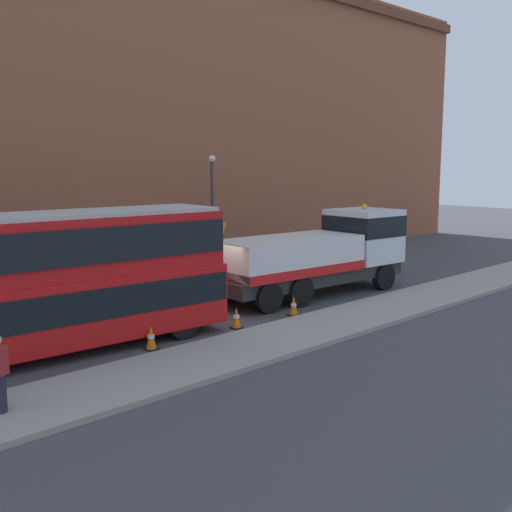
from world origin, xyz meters
TOP-DOWN VIEW (x-y plane):
  - ground_plane at (0.00, 0.00)m, footprint 120.00×120.00m
  - near_kerb at (0.00, -4.20)m, footprint 60.00×2.80m
  - building_facade at (0.00, 8.43)m, footprint 60.00×1.50m
  - recovery_tow_truck at (5.69, -0.62)m, footprint 10.22×3.28m
  - double_decker_bus at (-6.21, -0.58)m, footprint 11.17×3.33m
  - traffic_cone_near_bus at (-3.77, -2.20)m, footprint 0.36×0.36m
  - traffic_cone_midway at (-0.39, -2.19)m, footprint 0.36×0.36m
  - traffic_cone_near_truck at (2.24, -2.34)m, footprint 0.36×0.36m
  - street_lamp at (5.59, 6.24)m, footprint 0.36×0.36m

SIDE VIEW (x-z plane):
  - ground_plane at x=0.00m, z-range 0.00..0.00m
  - near_kerb at x=0.00m, z-range 0.00..0.15m
  - traffic_cone_near_bus at x=-3.77m, z-range -0.02..0.70m
  - traffic_cone_midway at x=-0.39m, z-range -0.02..0.70m
  - traffic_cone_near_truck at x=2.24m, z-range -0.02..0.70m
  - recovery_tow_truck at x=5.69m, z-range -0.08..3.59m
  - double_decker_bus at x=-6.21m, z-range 0.20..4.26m
  - street_lamp at x=5.59m, z-range 0.56..6.39m
  - building_facade at x=0.00m, z-range 0.07..16.07m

